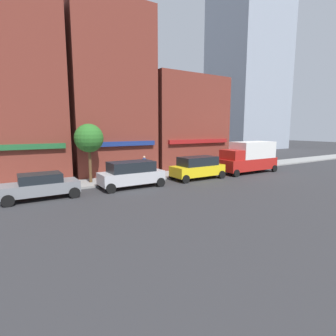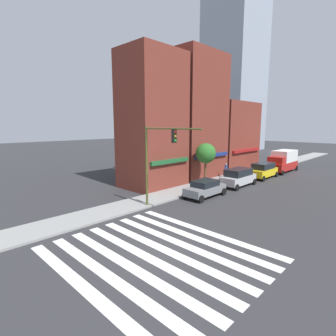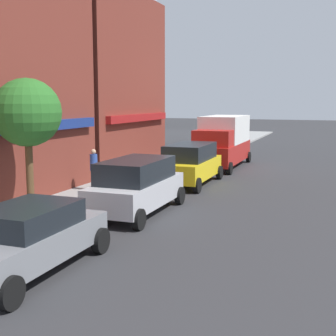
{
  "view_description": "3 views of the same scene",
  "coord_description": "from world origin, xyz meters",
  "px_view_note": "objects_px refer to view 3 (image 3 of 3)",
  "views": [
    {
      "loc": [
        8.97,
        -12.9,
        4.33
      ],
      "look_at": [
        19.9,
        4.7,
        1.2
      ],
      "focal_mm": 28.0,
      "sensor_mm": 36.0,
      "label": 1
    },
    {
      "loc": [
        -8.77,
        -9.33,
        6.67
      ],
      "look_at": [
        4.96,
        4.0,
        3.5
      ],
      "focal_mm": 28.0,
      "sensor_mm": 36.0,
      "label": 2
    },
    {
      "loc": [
        1.93,
        -2.01,
        4.0
      ],
      "look_at": [
        19.9,
        4.7,
        1.2
      ],
      "focal_mm": 50.0,
      "sensor_mm": 36.0,
      "label": 3
    }
  ],
  "objects_px": {
    "street_tree": "(27,113)",
    "pedestrian_blue_shirt": "(94,169)",
    "sedan_grey": "(29,237)",
    "suv_silver": "(136,185)",
    "box_truck_red": "(223,141)",
    "suv_yellow": "(190,163)"
  },
  "relations": [
    {
      "from": "street_tree",
      "to": "pedestrian_blue_shirt",
      "type": "bearing_deg",
      "value": 4.82
    },
    {
      "from": "sedan_grey",
      "to": "suv_silver",
      "type": "xyz_separation_m",
      "value": [
        6.09,
        0.0,
        0.19
      ]
    },
    {
      "from": "box_truck_red",
      "to": "street_tree",
      "type": "relative_size",
      "value": 1.36
    },
    {
      "from": "box_truck_red",
      "to": "suv_yellow",
      "type": "bearing_deg",
      "value": 179.74
    },
    {
      "from": "suv_silver",
      "to": "suv_yellow",
      "type": "relative_size",
      "value": 1.0
    },
    {
      "from": "suv_silver",
      "to": "pedestrian_blue_shirt",
      "type": "height_order",
      "value": "suv_silver"
    },
    {
      "from": "suv_yellow",
      "to": "pedestrian_blue_shirt",
      "type": "bearing_deg",
      "value": 136.99
    },
    {
      "from": "suv_yellow",
      "to": "street_tree",
      "type": "distance_m",
      "value": 9.25
    },
    {
      "from": "sedan_grey",
      "to": "suv_silver",
      "type": "height_order",
      "value": "suv_silver"
    },
    {
      "from": "suv_silver",
      "to": "street_tree",
      "type": "relative_size",
      "value": 1.03
    },
    {
      "from": "sedan_grey",
      "to": "pedestrian_blue_shirt",
      "type": "height_order",
      "value": "pedestrian_blue_shirt"
    },
    {
      "from": "suv_yellow",
      "to": "pedestrian_blue_shirt",
      "type": "xyz_separation_m",
      "value": [
        -3.51,
        3.22,
        0.04
      ]
    },
    {
      "from": "sedan_grey",
      "to": "box_truck_red",
      "type": "bearing_deg",
      "value": -0.31
    },
    {
      "from": "sedan_grey",
      "to": "suv_yellow",
      "type": "distance_m",
      "value": 12.28
    },
    {
      "from": "sedan_grey",
      "to": "pedestrian_blue_shirt",
      "type": "relative_size",
      "value": 2.49
    },
    {
      "from": "suv_silver",
      "to": "box_truck_red",
      "type": "xyz_separation_m",
      "value": [
        12.54,
        -0.0,
        0.56
      ]
    },
    {
      "from": "box_truck_red",
      "to": "sedan_grey",
      "type": "bearing_deg",
      "value": 179.74
    },
    {
      "from": "suv_yellow",
      "to": "box_truck_red",
      "type": "xyz_separation_m",
      "value": [
        6.34,
        -0.0,
        0.56
      ]
    },
    {
      "from": "suv_yellow",
      "to": "pedestrian_blue_shirt",
      "type": "distance_m",
      "value": 4.76
    },
    {
      "from": "suv_yellow",
      "to": "street_tree",
      "type": "relative_size",
      "value": 1.04
    },
    {
      "from": "suv_silver",
      "to": "suv_yellow",
      "type": "height_order",
      "value": "same"
    },
    {
      "from": "sedan_grey",
      "to": "box_truck_red",
      "type": "xyz_separation_m",
      "value": [
        18.62,
        -0.0,
        0.75
      ]
    }
  ]
}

